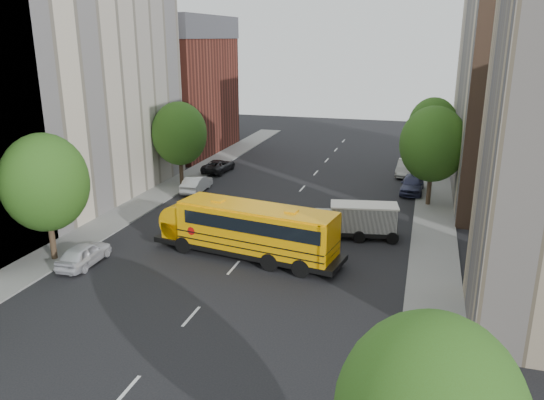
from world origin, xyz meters
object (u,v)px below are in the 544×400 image
at_px(street_tree_1, 45,183).
at_px(safari_truck, 357,220).
at_px(school_bus, 245,227).
at_px(parked_car_2, 219,166).
at_px(street_tree_4, 433,144).
at_px(street_tree_2, 179,134).
at_px(parked_car_1, 197,184).
at_px(parked_car_5, 406,168).
at_px(parked_car_4, 412,184).
at_px(street_tree_5, 433,126).
at_px(parked_car_0, 84,254).

height_order(street_tree_1, safari_truck, street_tree_1).
xyz_separation_m(school_bus, parked_car_2, (-9.73, 19.84, -1.30)).
xyz_separation_m(street_tree_4, parked_car_2, (-20.60, 5.69, -4.44)).
xyz_separation_m(street_tree_2, safari_truck, (17.36, -8.90, -3.56)).
xyz_separation_m(parked_car_1, parked_car_2, (-0.80, 7.24, -0.08)).
height_order(parked_car_1, parked_car_5, parked_car_5).
bearing_deg(school_bus, parked_car_4, 71.42).
height_order(street_tree_1, street_tree_5, street_tree_1).
bearing_deg(parked_car_0, street_tree_4, -139.61).
distance_m(school_bus, parked_car_1, 15.49).
bearing_deg(street_tree_5, parked_car_2, -162.96).
xyz_separation_m(parked_car_4, parked_car_5, (-0.80, 6.17, -0.02)).
xyz_separation_m(street_tree_2, parked_car_2, (1.40, 5.69, -4.19)).
relative_size(street_tree_4, parked_car_1, 1.86).
relative_size(street_tree_1, safari_truck, 1.35).
xyz_separation_m(street_tree_2, street_tree_5, (22.00, 12.00, -0.12)).
distance_m(street_tree_5, parked_car_2, 21.93).
bearing_deg(street_tree_1, parked_car_2, 86.62).
xyz_separation_m(school_bus, parked_car_4, (9.47, 17.56, -1.14)).
height_order(street_tree_5, parked_car_0, street_tree_5).
xyz_separation_m(safari_truck, parked_car_4, (3.24, 12.30, -0.47)).
bearing_deg(parked_car_0, safari_truck, -150.82).
height_order(school_bus, parked_car_0, school_bus).
xyz_separation_m(street_tree_1, parked_car_2, (1.40, 23.69, -4.31)).
bearing_deg(parked_car_2, street_tree_2, 79.66).
relative_size(street_tree_4, safari_truck, 1.38).
relative_size(street_tree_5, parked_car_4, 1.59).
relative_size(school_bus, parked_car_4, 2.67).
height_order(street_tree_5, parked_car_1, street_tree_5).
distance_m(street_tree_5, safari_truck, 21.68).
relative_size(street_tree_2, parked_car_4, 1.64).
xyz_separation_m(street_tree_5, safari_truck, (-4.64, -20.90, -3.44)).
bearing_deg(parked_car_5, parked_car_1, -144.06).
height_order(street_tree_4, safari_truck, street_tree_4).
xyz_separation_m(street_tree_1, parked_car_0, (2.20, -0.07, -4.25)).
height_order(parked_car_1, parked_car_2, parked_car_1).
relative_size(safari_truck, parked_car_4, 1.24).
height_order(street_tree_1, street_tree_4, street_tree_4).
bearing_deg(street_tree_1, parked_car_0, -1.94).
height_order(street_tree_4, school_bus, street_tree_4).
height_order(street_tree_2, safari_truck, street_tree_2).
xyz_separation_m(street_tree_2, parked_car_0, (2.20, -18.07, -4.13)).
xyz_separation_m(parked_car_1, parked_car_5, (17.60, 11.12, 0.06)).
height_order(street_tree_1, parked_car_1, street_tree_1).
relative_size(safari_truck, parked_car_1, 1.35).
bearing_deg(parked_car_4, parked_car_2, 175.37).
bearing_deg(parked_car_5, parked_car_0, -118.83).
xyz_separation_m(parked_car_0, parked_car_1, (0.00, 16.52, 0.02)).
bearing_deg(safari_truck, parked_car_0, -158.66).
distance_m(street_tree_2, parked_car_1, 4.91).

